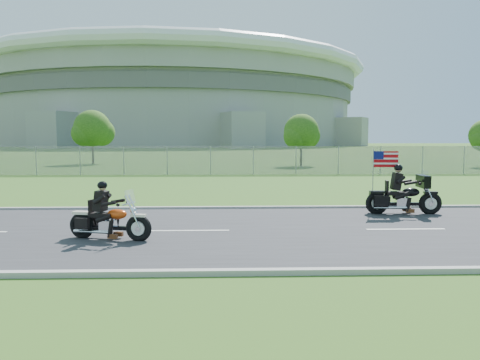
{
  "coord_description": "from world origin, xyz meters",
  "views": [
    {
      "loc": [
        -1.03,
        -12.61,
        2.57
      ],
      "look_at": [
        -0.6,
        0.0,
        1.43
      ],
      "focal_mm": 35.0,
      "sensor_mm": 36.0,
      "label": 1
    }
  ],
  "objects": [
    {
      "name": "fence",
      "position": [
        -5.0,
        20.0,
        1.0
      ],
      "size": [
        60.0,
        0.03,
        2.0
      ],
      "primitive_type": "cube",
      "color": "gray",
      "rests_on": "ground"
    },
    {
      "name": "ground",
      "position": [
        0.0,
        0.0,
        0.0
      ],
      "size": [
        420.0,
        420.0,
        0.0
      ],
      "primitive_type": "plane",
      "color": "#23541A",
      "rests_on": "ground"
    },
    {
      "name": "curb_south",
      "position": [
        0.0,
        -4.05,
        0.05
      ],
      "size": [
        120.0,
        0.18,
        0.12
      ],
      "primitive_type": "cube",
      "color": "#9E9B93",
      "rests_on": "ground"
    },
    {
      "name": "curb_north",
      "position": [
        0.0,
        4.05,
        0.05
      ],
      "size": [
        120.0,
        0.18,
        0.12
      ],
      "primitive_type": "cube",
      "color": "#9E9B93",
      "rests_on": "ground"
    },
    {
      "name": "motorcycle_lead",
      "position": [
        -3.92,
        -0.99,
        0.48
      ],
      "size": [
        2.19,
        0.92,
        1.5
      ],
      "rotation": [
        0.0,
        0.0,
        -0.26
      ],
      "color": "black",
      "rests_on": "ground"
    },
    {
      "name": "tree_fence_near",
      "position": [
        6.04,
        30.04,
        2.97
      ],
      "size": [
        3.52,
        3.28,
        4.75
      ],
      "color": "#382316",
      "rests_on": "ground"
    },
    {
      "name": "motorcycle_follow",
      "position": [
        4.94,
        2.65,
        0.58
      ],
      "size": [
        2.53,
        0.84,
        2.11
      ],
      "rotation": [
        0.0,
        0.0,
        -0.06
      ],
      "color": "black",
      "rests_on": "ground"
    },
    {
      "name": "road",
      "position": [
        0.0,
        0.0,
        0.02
      ],
      "size": [
        120.0,
        8.0,
        0.04
      ],
      "primitive_type": "cube",
      "color": "#28282B",
      "rests_on": "ground"
    },
    {
      "name": "stadium",
      "position": [
        -20.0,
        170.0,
        15.58
      ],
      "size": [
        140.4,
        140.4,
        29.2
      ],
      "color": "#A3A099",
      "rests_on": "ground"
    },
    {
      "name": "tree_fence_mid",
      "position": [
        -13.95,
        34.04,
        3.3
      ],
      "size": [
        3.96,
        3.69,
        5.3
      ],
      "color": "#382316",
      "rests_on": "ground"
    }
  ]
}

